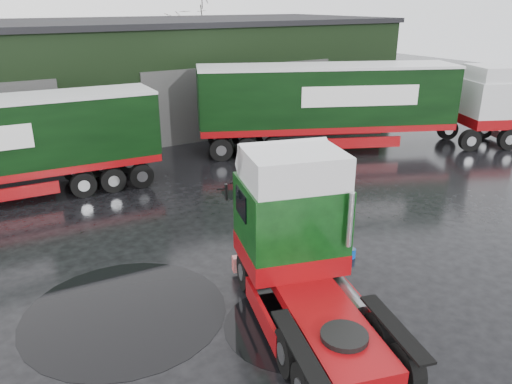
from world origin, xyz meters
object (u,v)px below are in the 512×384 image
hero_tractor (317,256)px  lorry_right (326,108)px  tree_back_b (190,46)px  wash_bucket (351,253)px  warehouse (139,73)px

hero_tractor → lorry_right: bearing=66.1°
hero_tractor → lorry_right: size_ratio=0.39×
hero_tractor → tree_back_b: bearing=85.9°
wash_bucket → hero_tractor: bearing=-144.2°
hero_tractor → tree_back_b: tree_back_b is taller
warehouse → tree_back_b: bearing=51.3°
wash_bucket → warehouse: bearing=88.0°
warehouse → hero_tractor: warehouse is taller
lorry_right → tree_back_b: 21.15m
hero_tractor → wash_bucket: size_ratio=21.36×
warehouse → tree_back_b: size_ratio=4.32×
lorry_right → tree_back_b: bearing=-161.6°
wash_bucket → tree_back_b: tree_back_b is taller
hero_tractor → wash_bucket: (3.20, 2.31, -1.88)m
warehouse → lorry_right: 12.57m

